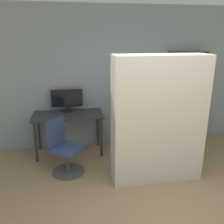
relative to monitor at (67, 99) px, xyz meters
The scene contains 7 objects.
wall_back 1.14m from the monitor, ahead, with size 8.00×0.06×2.70m.
desk 0.39m from the monitor, 89.18° to the right, with size 1.27×0.63×0.77m.
monitor is the anchor object (origin of this frame).
office_chair 1.10m from the monitor, 95.06° to the right, with size 0.62×0.62×0.89m.
bookshelf 2.27m from the monitor, ahead, with size 0.72×0.28×1.85m.
mattress_near 1.94m from the monitor, 47.18° to the right, with size 1.36×0.21×1.90m.
mattress_far 1.79m from the monitor, 42.38° to the right, with size 1.36×0.21×1.90m.
Camera 1 is at (-1.04, -1.99, 2.14)m, focal length 40.00 mm.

